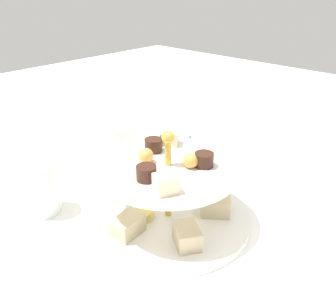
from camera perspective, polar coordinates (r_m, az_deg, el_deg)
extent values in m
plane|color=white|center=(0.64, 0.00, -11.50)|extent=(2.40, 2.40, 0.00)
cylinder|color=white|center=(0.64, 0.00, -11.14)|extent=(0.27, 0.27, 0.01)
cylinder|color=white|center=(0.59, 0.00, -3.63)|extent=(0.22, 0.22, 0.01)
cylinder|color=gold|center=(0.60, 0.00, -5.61)|extent=(0.01, 0.01, 0.15)
sphere|color=gold|center=(0.56, 0.00, 1.08)|extent=(0.02, 0.02, 0.02)
cube|color=#CCB78E|center=(0.69, 1.75, -6.08)|extent=(0.05, 0.04, 0.03)
cube|color=#CCB78E|center=(0.66, -5.75, -7.49)|extent=(0.05, 0.06, 0.03)
cube|color=#CCB78E|center=(0.59, -6.17, -12.29)|extent=(0.05, 0.04, 0.03)
cube|color=#CCB78E|center=(0.57, 2.91, -13.85)|extent=(0.06, 0.06, 0.03)
cube|color=#CCB78E|center=(0.63, 7.27, -9.39)|extent=(0.06, 0.06, 0.03)
cylinder|color=#E5C660|center=(0.62, -3.85, -10.66)|extent=(0.04, 0.04, 0.01)
cylinder|color=#381E14|center=(0.58, 5.54, -2.40)|extent=(0.03, 0.03, 0.02)
cylinder|color=#381E14|center=(0.62, -2.25, -0.16)|extent=(0.03, 0.03, 0.02)
cylinder|color=#381E14|center=(0.54, -3.33, -4.45)|extent=(0.03, 0.03, 0.02)
cube|color=beige|center=(0.51, -0.36, -6.09)|extent=(0.04, 0.04, 0.02)
cube|color=beige|center=(0.65, 0.28, 0.95)|extent=(0.04, 0.04, 0.02)
sphere|color=gold|center=(0.57, 3.49, -2.52)|extent=(0.02, 0.02, 0.02)
sphere|color=gold|center=(0.59, -3.39, -1.77)|extent=(0.02, 0.02, 0.02)
cylinder|color=silver|center=(0.57, 23.33, -11.94)|extent=(0.07, 0.07, 0.11)
cylinder|color=silver|center=(0.81, -7.42, -0.01)|extent=(0.06, 0.06, 0.08)
cylinder|color=white|center=(0.86, 1.57, -1.31)|extent=(0.09, 0.09, 0.01)
cylinder|color=white|center=(0.84, 1.59, 0.25)|extent=(0.06, 0.06, 0.04)
cylinder|color=#4772B2|center=(0.84, 1.60, 1.40)|extent=(0.06, 0.06, 0.01)
cube|color=silver|center=(0.83, 16.03, -3.44)|extent=(0.03, 0.17, 0.00)
cylinder|color=silver|center=(0.67, -18.94, -6.42)|extent=(0.06, 0.06, 0.09)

